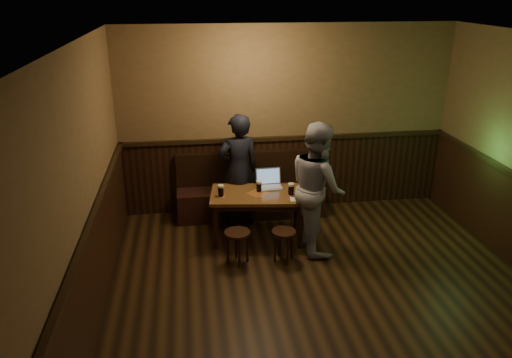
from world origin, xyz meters
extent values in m
cube|color=black|center=(0.00, 0.00, -0.01)|extent=(5.00, 6.00, 0.02)
cube|color=beige|center=(0.00, 0.00, 2.81)|extent=(5.00, 6.00, 0.02)
cube|color=brown|center=(0.00, 3.01, 1.40)|extent=(5.00, 0.02, 2.80)
cube|color=brown|center=(-2.51, 0.00, 1.40)|extent=(0.02, 6.00, 2.80)
cube|color=black|center=(0.00, 2.98, 0.55)|extent=(4.98, 0.04, 1.10)
cube|color=black|center=(-2.48, 0.00, 0.55)|extent=(0.04, 5.98, 1.10)
cube|color=black|center=(0.00, 2.95, 1.13)|extent=(4.98, 0.06, 0.06)
cube|color=black|center=(-2.45, 0.00, 1.13)|extent=(0.06, 5.98, 0.06)
cube|color=black|center=(-0.58, 2.71, 0.23)|extent=(2.20, 0.50, 0.45)
cube|color=black|center=(-0.58, 2.91, 0.70)|extent=(2.20, 0.10, 0.50)
cube|color=brown|center=(-0.58, 1.96, 0.65)|extent=(1.34, 0.87, 0.04)
cube|color=black|center=(-0.58, 1.96, 0.58)|extent=(1.22, 0.75, 0.07)
cube|color=maroon|center=(-0.58, 1.96, 0.68)|extent=(0.33, 0.33, 0.00)
cylinder|color=black|center=(-1.17, 1.75, 0.31)|extent=(0.06, 0.06, 0.63)
cylinder|color=black|center=(-1.10, 2.32, 0.31)|extent=(0.06, 0.06, 0.63)
cylinder|color=black|center=(-0.07, 1.60, 0.31)|extent=(0.06, 0.06, 0.63)
cylinder|color=black|center=(0.01, 2.17, 0.31)|extent=(0.06, 0.06, 0.63)
cylinder|color=black|center=(-0.93, 1.33, 0.42)|extent=(0.35, 0.35, 0.04)
cylinder|color=black|center=(-0.81, 1.34, 0.21)|extent=(0.03, 0.03, 0.42)
cylinder|color=black|center=(-0.94, 1.46, 0.21)|extent=(0.03, 0.03, 0.42)
cylinder|color=black|center=(-1.05, 1.32, 0.21)|extent=(0.03, 0.03, 0.42)
cylinder|color=black|center=(-0.92, 1.21, 0.21)|extent=(0.03, 0.03, 0.42)
cylinder|color=black|center=(-0.35, 1.31, 0.40)|extent=(0.37, 0.37, 0.04)
cylinder|color=black|center=(-0.23, 1.34, 0.20)|extent=(0.03, 0.03, 0.40)
cylinder|color=black|center=(-0.37, 1.43, 0.20)|extent=(0.03, 0.03, 0.40)
cylinder|color=black|center=(-0.46, 1.29, 0.20)|extent=(0.03, 0.03, 0.40)
cylinder|color=black|center=(-0.32, 1.20, 0.20)|extent=(0.03, 0.03, 0.40)
cylinder|color=red|center=(-1.08, 1.93, 0.68)|extent=(0.10, 0.10, 0.00)
cylinder|color=silver|center=(-1.08, 1.93, 0.68)|extent=(0.09, 0.09, 0.00)
cylinder|color=black|center=(-1.08, 1.93, 0.74)|extent=(0.08, 0.08, 0.12)
cylinder|color=beige|center=(-1.08, 1.93, 0.82)|extent=(0.08, 0.08, 0.03)
cylinder|color=red|center=(-0.56, 2.01, 0.68)|extent=(0.10, 0.10, 0.00)
cylinder|color=silver|center=(-0.56, 2.01, 0.68)|extent=(0.08, 0.08, 0.00)
cylinder|color=black|center=(-0.56, 2.01, 0.74)|extent=(0.07, 0.07, 0.12)
cylinder|color=beige|center=(-0.56, 2.01, 0.81)|extent=(0.07, 0.07, 0.03)
cylinder|color=red|center=(-0.15, 1.84, 0.68)|extent=(0.11, 0.11, 0.00)
cylinder|color=silver|center=(-0.15, 1.84, 0.68)|extent=(0.09, 0.09, 0.00)
cylinder|color=black|center=(-0.15, 1.84, 0.75)|extent=(0.08, 0.08, 0.13)
cylinder|color=beige|center=(-0.15, 1.84, 0.82)|extent=(0.08, 0.08, 0.03)
cube|color=silver|center=(-0.39, 2.12, 0.68)|extent=(0.36, 0.26, 0.02)
cube|color=#B2B2B7|center=(-0.39, 2.12, 0.69)|extent=(0.32, 0.20, 0.00)
cube|color=silver|center=(-0.40, 2.25, 0.81)|extent=(0.35, 0.08, 0.23)
cube|color=#5D85AE|center=(-0.40, 2.23, 0.81)|extent=(0.32, 0.07, 0.19)
cube|color=silver|center=(-0.09, 1.68, 0.68)|extent=(0.24, 0.17, 0.00)
imported|color=black|center=(-0.79, 2.45, 0.83)|extent=(0.67, 0.51, 1.66)
imported|color=#96959A|center=(0.14, 1.61, 0.86)|extent=(0.76, 0.92, 1.72)
camera|label=1|loc=(-1.46, -4.16, 3.29)|focal=35.00mm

